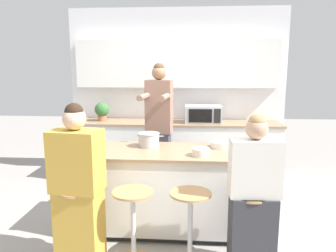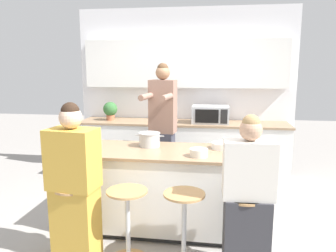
% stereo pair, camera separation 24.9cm
% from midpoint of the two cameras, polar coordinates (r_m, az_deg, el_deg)
% --- Properties ---
extents(ground_plane, '(16.00, 16.00, 0.00)m').
position_cam_midpoint_polar(ground_plane, '(3.85, 1.76, -17.26)').
color(ground_plane, gray).
extents(wall_back, '(3.49, 0.22, 2.70)m').
position_cam_midpoint_polar(wall_back, '(5.34, 4.28, 7.74)').
color(wall_back, white).
rests_on(wall_back, ground_plane).
extents(back_counter, '(3.24, 0.63, 0.93)m').
position_cam_midpoint_polar(back_counter, '(5.20, 3.88, -4.33)').
color(back_counter, white).
rests_on(back_counter, ground_plane).
extents(kitchen_island, '(1.92, 0.78, 0.89)m').
position_cam_midpoint_polar(kitchen_island, '(3.66, 1.80, -10.96)').
color(kitchen_island, black).
rests_on(kitchen_island, ground_plane).
extents(bar_stool_leftmost, '(0.38, 0.38, 0.69)m').
position_cam_midpoint_polar(bar_stool_leftmost, '(3.26, -13.70, -15.48)').
color(bar_stool_leftmost, tan).
rests_on(bar_stool_leftmost, ground_plane).
extents(bar_stool_center_left, '(0.38, 0.38, 0.69)m').
position_cam_midpoint_polar(bar_stool_center_left, '(3.11, -4.65, -16.61)').
color(bar_stool_center_left, tan).
rests_on(bar_stool_center_left, ground_plane).
extents(bar_stool_center_right, '(0.38, 0.38, 0.69)m').
position_cam_midpoint_polar(bar_stool_center_right, '(3.05, 5.25, -17.15)').
color(bar_stool_center_right, tan).
rests_on(bar_stool_center_right, ground_plane).
extents(bar_stool_rightmost, '(0.38, 0.38, 0.69)m').
position_cam_midpoint_polar(bar_stool_rightmost, '(3.09, 15.24, -17.16)').
color(bar_stool_rightmost, tan).
rests_on(bar_stool_rightmost, ground_plane).
extents(person_cooking, '(0.39, 0.62, 1.82)m').
position_cam_midpoint_polar(person_cooking, '(4.23, 0.76, -1.39)').
color(person_cooking, '#383842').
rests_on(person_cooking, ground_plane).
extents(person_wrapped_blanket, '(0.46, 0.34, 1.48)m').
position_cam_midpoint_polar(person_wrapped_blanket, '(3.10, -13.79, -10.30)').
color(person_wrapped_blanket, gold).
rests_on(person_wrapped_blanket, ground_plane).
extents(person_seated_near, '(0.43, 0.28, 1.40)m').
position_cam_midpoint_polar(person_seated_near, '(2.94, 16.09, -12.97)').
color(person_seated_near, '#333338').
rests_on(person_seated_near, ground_plane).
extents(cooking_pot, '(0.33, 0.24, 0.16)m').
position_cam_midpoint_polar(cooking_pot, '(3.67, -1.30, -2.37)').
color(cooking_pot, '#B7BABC').
rests_on(cooking_pot, kitchen_island).
extents(fruit_bowl, '(0.24, 0.24, 0.07)m').
position_cam_midpoint_polar(fruit_bowl, '(3.65, 11.37, -3.38)').
color(fruit_bowl, white).
rests_on(fruit_bowl, kitchen_island).
extents(mixing_bowl_steel, '(0.18, 0.18, 0.08)m').
position_cam_midpoint_polar(mixing_bowl_steel, '(3.30, 7.55, -4.63)').
color(mixing_bowl_steel, silver).
rests_on(mixing_bowl_steel, kitchen_island).
extents(coffee_cup_near, '(0.12, 0.09, 0.10)m').
position_cam_midpoint_polar(coffee_cup_near, '(3.57, -10.66, -3.38)').
color(coffee_cup_near, orange).
rests_on(coffee_cup_near, kitchen_island).
extents(banana_bunch, '(0.16, 0.11, 0.05)m').
position_cam_midpoint_polar(banana_bunch, '(3.48, 14.35, -4.37)').
color(banana_bunch, yellow).
rests_on(banana_bunch, kitchen_island).
extents(juice_carton, '(0.08, 0.08, 0.20)m').
position_cam_midpoint_polar(juice_carton, '(3.32, 16.65, -3.90)').
color(juice_carton, '#7A428E').
rests_on(juice_carton, kitchen_island).
extents(microwave, '(0.55, 0.36, 0.26)m').
position_cam_midpoint_polar(microwave, '(5.03, 8.82, 1.98)').
color(microwave, '#B2B5B7').
rests_on(microwave, back_counter).
extents(potted_plant, '(0.23, 0.23, 0.30)m').
position_cam_midpoint_polar(potted_plant, '(5.30, -8.70, 2.78)').
color(potted_plant, '#A86042').
rests_on(potted_plant, back_counter).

